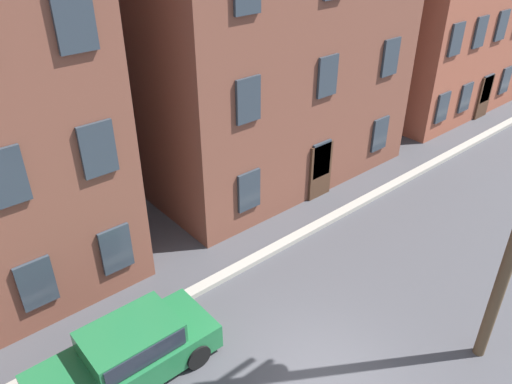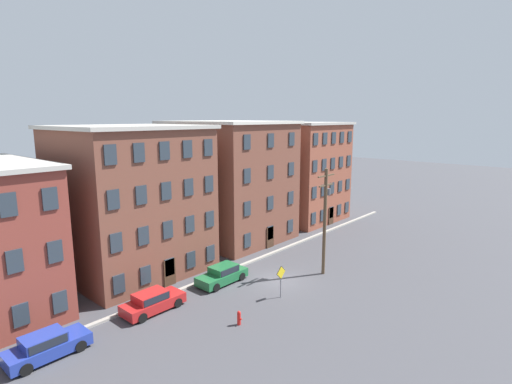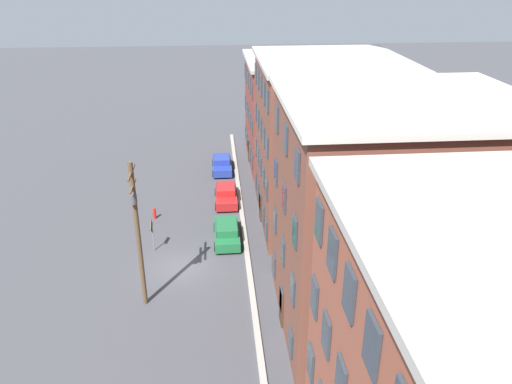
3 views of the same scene
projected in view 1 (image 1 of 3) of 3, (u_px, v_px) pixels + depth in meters
The scene contains 3 objects.
ground_plane at pixel (320, 382), 11.97m from camera, with size 200.00×200.00×0.00m, color #424247.
kerb_strip at pixel (210, 283), 14.86m from camera, with size 56.00×0.36×0.16m, color #9E998E.
car_green at pixel (128, 352), 11.80m from camera, with size 4.40×1.92×1.43m.
Camera 1 is at (-6.28, -5.01, 10.09)m, focal length 35.00 mm.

